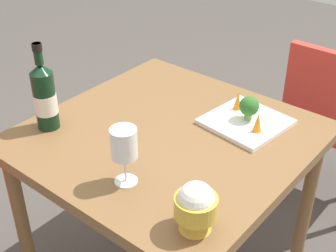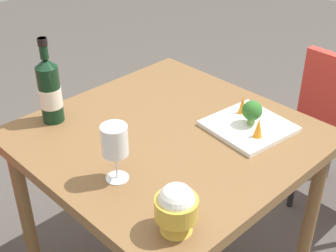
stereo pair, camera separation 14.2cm
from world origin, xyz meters
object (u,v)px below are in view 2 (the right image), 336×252
(rice_bowl, at_px, (176,207))
(carrot_garnish_left, at_px, (258,128))
(wine_glass, at_px, (115,142))
(wine_bottle, at_px, (50,90))
(broccoli_floret, at_px, (252,111))
(carrot_garnish_right, at_px, (243,104))
(serving_plate, at_px, (249,126))

(rice_bowl, bearing_deg, carrot_garnish_left, -78.15)
(wine_glass, relative_size, rice_bowl, 1.26)
(wine_bottle, height_order, broccoli_floret, wine_bottle)
(rice_bowl, xyz_separation_m, carrot_garnish_right, (0.23, -0.56, -0.02))
(broccoli_floret, bearing_deg, rice_bowl, 107.25)
(rice_bowl, height_order, carrot_garnish_left, rice_bowl)
(serving_plate, height_order, broccoli_floret, broccoli_floret)
(wine_bottle, distance_m, carrot_garnish_right, 0.66)
(wine_bottle, distance_m, broccoli_floret, 0.68)
(wine_bottle, height_order, carrot_garnish_left, wine_bottle)
(wine_bottle, bearing_deg, carrot_garnish_right, -132.49)
(wine_bottle, bearing_deg, rice_bowl, 173.67)
(rice_bowl, distance_m, carrot_garnish_left, 0.49)
(rice_bowl, height_order, carrot_garnish_right, rice_bowl)
(wine_glass, height_order, carrot_garnish_right, wine_glass)
(rice_bowl, distance_m, broccoli_floret, 0.55)
(broccoli_floret, xyz_separation_m, carrot_garnish_left, (-0.06, 0.05, -0.02))
(wine_bottle, relative_size, broccoli_floret, 3.53)
(wine_bottle, relative_size, carrot_garnish_right, 4.60)
(carrot_garnish_left, distance_m, carrot_garnish_right, 0.16)
(serving_plate, bearing_deg, wine_glass, 78.45)
(carrot_garnish_right, bearing_deg, carrot_garnish_left, 146.82)
(wine_bottle, xyz_separation_m, rice_bowl, (-0.68, 0.08, -0.04))
(serving_plate, distance_m, broccoli_floret, 0.06)
(broccoli_floret, bearing_deg, serving_plate, 73.53)
(carrot_garnish_left, bearing_deg, wine_glass, 69.88)
(rice_bowl, xyz_separation_m, broccoli_floret, (0.16, -0.52, -0.01))
(wine_glass, bearing_deg, rice_bowl, 174.63)
(wine_bottle, relative_size, rice_bowl, 2.14)
(wine_bottle, height_order, rice_bowl, wine_bottle)
(rice_bowl, xyz_separation_m, carrot_garnish_left, (0.10, -0.48, -0.02))
(wine_bottle, distance_m, wine_glass, 0.41)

